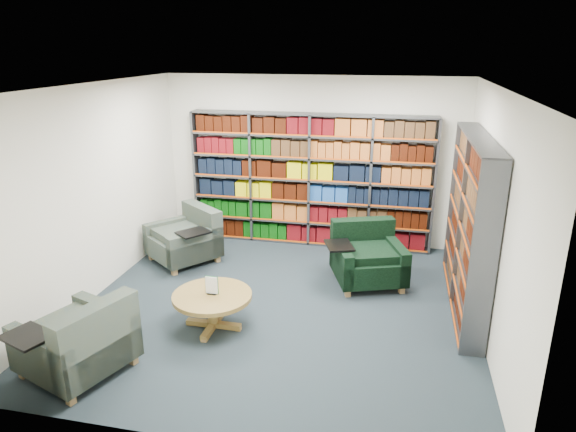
% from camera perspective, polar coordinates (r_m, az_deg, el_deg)
% --- Properties ---
extents(room_shell, '(5.02, 5.02, 2.82)m').
position_cam_1_polar(room_shell, '(6.28, -1.16, 1.33)').
color(room_shell, black).
rests_on(room_shell, ground).
extents(bookshelf_back, '(4.00, 0.28, 2.20)m').
position_cam_1_polar(bookshelf_back, '(8.57, 2.47, 3.92)').
color(bookshelf_back, '#47494F').
rests_on(bookshelf_back, ground).
extents(bookshelf_right, '(0.28, 2.50, 2.20)m').
position_cam_1_polar(bookshelf_right, '(6.86, 19.50, -0.93)').
color(bookshelf_right, '#47494F').
rests_on(bookshelf_right, ground).
extents(chair_teal_left, '(1.29, 1.29, 0.84)m').
position_cam_1_polar(chair_teal_left, '(8.25, -11.01, -2.57)').
color(chair_teal_left, '#0E273A').
rests_on(chair_teal_left, ground).
extents(chair_green_right, '(1.23, 1.18, 0.84)m').
position_cam_1_polar(chair_green_right, '(7.48, 8.69, -4.65)').
color(chair_green_right, black).
rests_on(chair_green_right, ground).
extents(chair_teal_front, '(1.20, 1.25, 0.85)m').
position_cam_1_polar(chair_teal_front, '(5.81, -21.98, -13.08)').
color(chair_teal_front, '#0E273A').
rests_on(chair_teal_front, ground).
extents(coffee_table, '(0.95, 0.95, 0.67)m').
position_cam_1_polar(coffee_table, '(6.26, -8.40, -9.32)').
color(coffee_table, olive).
rests_on(coffee_table, ground).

